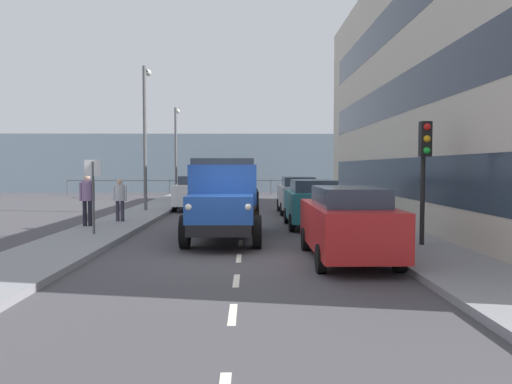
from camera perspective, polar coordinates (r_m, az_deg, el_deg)
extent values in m
plane|color=#423F44|center=(21.57, -1.45, -2.96)|extent=(80.00, 80.00, 0.00)
cube|color=gray|center=(22.00, 10.61, -2.70)|extent=(2.22, 37.55, 0.15)
cube|color=gray|center=(22.10, -13.45, -2.70)|extent=(2.22, 37.55, 0.15)
cube|color=silver|center=(7.68, -2.66, -13.63)|extent=(0.12, 1.10, 0.01)
cube|color=silver|center=(9.81, -2.24, -9.98)|extent=(0.12, 1.10, 0.01)
cube|color=silver|center=(12.14, -1.96, -7.49)|extent=(0.12, 1.10, 0.01)
cube|color=silver|center=(14.49, -1.77, -5.80)|extent=(0.12, 1.10, 0.01)
cube|color=silver|center=(17.22, -1.61, -4.42)|extent=(0.12, 1.10, 0.01)
cube|color=silver|center=(19.52, -1.52, -3.56)|extent=(0.12, 1.10, 0.01)
cube|color=silver|center=(21.97, -1.44, -2.84)|extent=(0.12, 1.10, 0.01)
cube|color=silver|center=(24.95, -1.36, -2.16)|extent=(0.12, 1.10, 0.01)
cube|color=silver|center=(27.24, -1.31, -1.74)|extent=(0.12, 1.10, 0.01)
cube|color=silver|center=(29.60, -1.27, -1.37)|extent=(0.12, 1.10, 0.01)
cube|color=silver|center=(32.43, -1.23, -1.00)|extent=(0.12, 1.10, 0.01)
cube|color=silver|center=(34.79, -1.20, -0.74)|extent=(0.12, 1.10, 0.01)
cube|color=silver|center=(37.23, -1.18, -0.50)|extent=(0.12, 1.10, 0.01)
cube|color=beige|center=(21.91, 23.96, 10.65)|extent=(7.13, 25.54, 10.50)
cube|color=#2D3847|center=(20.48, 14.75, 1.69)|extent=(0.08, 21.71, 1.40)
cube|color=#2D3847|center=(20.64, 14.86, 10.04)|extent=(0.08, 21.71, 1.40)
cube|color=#2D3847|center=(21.23, 14.96, 18.10)|extent=(0.08, 21.71, 1.40)
cube|color=gray|center=(43.23, -1.13, 3.27)|extent=(80.00, 0.80, 5.00)
cylinder|color=#4C5156|center=(41.98, 18.33, 0.55)|extent=(0.08, 0.08, 1.20)
cylinder|color=#4C5156|center=(41.37, 15.71, 0.55)|extent=(0.08, 0.08, 1.20)
cylinder|color=#4C5156|center=(40.85, 13.02, 0.56)|extent=(0.08, 0.08, 1.20)
cylinder|color=#4C5156|center=(40.42, 10.26, 0.56)|extent=(0.08, 0.08, 1.20)
cylinder|color=#4C5156|center=(40.08, 7.45, 0.56)|extent=(0.08, 0.08, 1.20)
cylinder|color=#4C5156|center=(39.84, 4.61, 0.57)|extent=(0.08, 0.08, 1.20)
cylinder|color=#4C5156|center=(39.70, 1.73, 0.57)|extent=(0.08, 0.08, 1.20)
cylinder|color=#4C5156|center=(39.67, -1.16, 0.56)|extent=(0.08, 0.08, 1.20)
cylinder|color=#4C5156|center=(39.73, -4.04, 0.56)|extent=(0.08, 0.08, 1.20)
cylinder|color=#4C5156|center=(39.89, -6.91, 0.56)|extent=(0.08, 0.08, 1.20)
cylinder|color=#4C5156|center=(40.15, -9.75, 0.55)|extent=(0.08, 0.08, 1.20)
cylinder|color=#4C5156|center=(40.51, -12.54, 0.54)|extent=(0.08, 0.08, 1.20)
cylinder|color=#4C5156|center=(40.97, -15.28, 0.54)|extent=(0.08, 0.08, 1.20)
cylinder|color=#4C5156|center=(41.51, -17.96, 0.53)|extent=(0.08, 0.08, 1.20)
cylinder|color=#4C5156|center=(42.14, -20.56, 0.52)|extent=(0.08, 0.08, 1.20)
cube|color=#4C5156|center=(39.65, -1.16, 1.32)|extent=(28.00, 0.08, 0.08)
cube|color=black|center=(15.21, -3.64, -3.13)|extent=(1.64, 5.60, 0.30)
cube|color=#1E479E|center=(13.32, -4.04, -1.82)|extent=(1.72, 1.90, 0.70)
cube|color=silver|center=(12.43, -4.28, -2.29)|extent=(1.16, 0.08, 0.56)
sphere|color=white|center=(12.40, -0.89, -1.69)|extent=(0.20, 0.20, 0.20)
sphere|color=white|center=(12.49, -7.65, -1.69)|extent=(0.20, 0.20, 0.20)
cube|color=#1E479E|center=(14.80, -3.72, 0.88)|extent=(1.93, 1.34, 1.15)
cube|color=#2D3847|center=(14.79, -3.73, 2.72)|extent=(1.78, 1.23, 0.56)
cube|color=#2D2319|center=(16.52, -3.42, -1.85)|extent=(2.10, 2.80, 0.16)
cube|color=black|center=(16.48, 0.08, -0.74)|extent=(0.08, 2.80, 0.56)
cube|color=black|center=(16.57, -6.90, -0.74)|extent=(0.08, 2.80, 0.56)
cylinder|color=black|center=(13.54, 0.10, -4.50)|extent=(0.24, 0.90, 0.90)
cylinder|color=black|center=(13.64, -8.06, -4.47)|extent=(0.24, 0.90, 0.90)
cylinder|color=black|center=(16.74, -0.07, -3.09)|extent=(0.24, 0.90, 0.90)
cylinder|color=black|center=(16.82, -6.67, -3.08)|extent=(0.24, 0.90, 0.90)
cube|color=#B21E1E|center=(11.97, 10.24, -3.83)|extent=(1.71, 4.54, 1.00)
cube|color=#2D3847|center=(11.71, 10.46, -0.49)|extent=(1.40, 2.49, 0.42)
cylinder|color=black|center=(13.29, 5.61, -5.31)|extent=(0.18, 0.60, 0.60)
cylinder|color=black|center=(13.56, 12.46, -5.20)|extent=(0.18, 0.60, 0.60)
cylinder|color=black|center=(10.53, 7.33, -7.47)|extent=(0.18, 0.60, 0.60)
cylinder|color=black|center=(10.88, 15.88, -7.22)|extent=(0.18, 0.60, 0.60)
cube|color=#1E6670|center=(18.36, 6.36, -1.49)|extent=(1.76, 3.89, 1.00)
cube|color=#2D3847|center=(18.12, 6.45, 0.71)|extent=(1.44, 2.14, 0.42)
cylinder|color=black|center=(19.51, 3.47, -2.69)|extent=(0.18, 0.60, 0.60)
cylinder|color=black|center=(19.71, 8.33, -2.66)|extent=(0.18, 0.60, 0.60)
cylinder|color=black|center=(17.12, 4.07, -3.47)|extent=(0.18, 0.60, 0.60)
cylinder|color=black|center=(17.34, 9.59, -3.42)|extent=(0.18, 0.60, 0.60)
cube|color=#B7BABF|center=(23.78, 4.72, -0.49)|extent=(1.69, 3.94, 1.00)
cube|color=#2D3847|center=(23.55, 4.77, 1.20)|extent=(1.38, 2.17, 0.42)
cylinder|color=black|center=(24.97, 2.61, -1.48)|extent=(0.18, 0.60, 0.60)
cylinder|color=black|center=(25.12, 6.26, -1.46)|extent=(0.18, 0.60, 0.60)
cylinder|color=black|center=(22.54, 2.98, -1.94)|extent=(0.18, 0.60, 0.60)
cylinder|color=black|center=(22.70, 7.02, -1.93)|extent=(0.18, 0.60, 0.60)
cube|color=white|center=(26.04, -6.92, -0.21)|extent=(1.78, 4.50, 1.00)
cube|color=#2D3847|center=(26.21, -6.88, 1.36)|extent=(1.46, 2.47, 0.42)
cylinder|color=black|center=(24.61, -5.30, -1.55)|extent=(0.18, 0.60, 0.60)
cylinder|color=black|center=(24.80, -9.20, -1.54)|extent=(0.18, 0.60, 0.60)
cylinder|color=black|center=(27.38, -4.84, -1.10)|extent=(0.18, 0.60, 0.60)
cylinder|color=black|center=(27.55, -8.35, -1.10)|extent=(0.18, 0.60, 0.60)
cube|color=navy|center=(31.61, -5.84, 0.33)|extent=(1.81, 4.61, 1.00)
cube|color=#2D3847|center=(31.79, -5.81, 1.62)|extent=(1.48, 2.54, 0.42)
cylinder|color=black|center=(30.15, -4.45, -0.74)|extent=(0.18, 0.60, 0.60)
cylinder|color=black|center=(30.31, -7.69, -0.74)|extent=(0.18, 0.60, 0.60)
cylinder|color=black|center=(33.00, -4.13, -0.43)|extent=(0.18, 0.60, 0.60)
cylinder|color=black|center=(33.14, -7.10, -0.43)|extent=(0.18, 0.60, 0.60)
cube|color=black|center=(38.16, -4.97, 0.76)|extent=(1.80, 4.21, 1.00)
cube|color=#2D3847|center=(38.34, -4.96, 1.84)|extent=(1.48, 2.31, 0.42)
cylinder|color=black|center=(36.83, -3.79, -0.09)|extent=(0.18, 0.60, 0.60)
cylinder|color=black|center=(36.95, -6.44, -0.09)|extent=(0.18, 0.60, 0.60)
cylinder|color=black|center=(39.43, -3.59, 0.11)|extent=(0.18, 0.60, 0.60)
cylinder|color=black|center=(39.55, -6.07, 0.11)|extent=(0.18, 0.60, 0.60)
cylinder|color=black|center=(18.28, -18.27, -2.31)|extent=(0.14, 0.14, 0.87)
cylinder|color=black|center=(18.33, -18.81, -2.30)|extent=(0.14, 0.14, 0.87)
cylinder|color=gray|center=(18.25, -18.58, 0.13)|extent=(0.34, 0.34, 0.69)
cylinder|color=gray|center=(18.19, -17.92, 0.02)|extent=(0.09, 0.09, 0.63)
cylinder|color=gray|center=(18.32, -19.23, 0.02)|extent=(0.09, 0.09, 0.63)
sphere|color=tan|center=(18.24, -18.60, 1.58)|extent=(0.24, 0.24, 0.24)
cylinder|color=#383342|center=(19.52, -14.88, -2.09)|extent=(0.14, 0.14, 0.77)
cylinder|color=#383342|center=(19.56, -15.39, -2.08)|extent=(0.14, 0.14, 0.77)
cylinder|color=silver|center=(19.49, -15.16, -0.07)|extent=(0.34, 0.34, 0.61)
cylinder|color=silver|center=(19.44, -14.53, -0.16)|extent=(0.09, 0.09, 0.56)
cylinder|color=silver|center=(19.55, -15.79, -0.16)|extent=(0.09, 0.09, 0.56)
sphere|color=tan|center=(19.48, -15.18, 1.13)|extent=(0.21, 0.21, 0.21)
cylinder|color=black|center=(13.82, 18.35, 0.91)|extent=(0.12, 0.12, 3.20)
cube|color=black|center=(13.70, 18.61, 5.70)|extent=(0.28, 0.24, 0.90)
sphere|color=red|center=(13.61, 18.80, 6.99)|extent=(0.18, 0.18, 0.18)
sphere|color=orange|center=(13.59, 18.78, 5.73)|extent=(0.18, 0.18, 0.18)
sphere|color=green|center=(13.58, 18.76, 4.46)|extent=(0.18, 0.18, 0.18)
cylinder|color=#59595B|center=(24.45, -12.47, 5.95)|extent=(0.16, 0.16, 6.77)
cylinder|color=#59595B|center=(25.29, -12.34, 13.35)|extent=(0.10, 0.90, 0.10)
sphere|color=silver|center=(25.71, -12.13, 13.07)|extent=(0.32, 0.32, 0.32)
cylinder|color=#59595B|center=(34.43, -9.06, 4.44)|extent=(0.16, 0.16, 6.02)
cylinder|color=#59595B|center=(35.08, -8.99, 9.17)|extent=(0.10, 0.90, 0.10)
sphere|color=silver|center=(35.51, -8.89, 9.02)|extent=(0.32, 0.32, 0.32)
cylinder|color=#4C4C4C|center=(16.06, -17.93, -0.62)|extent=(0.07, 0.07, 2.20)
cube|color=silver|center=(16.03, -17.98, 2.60)|extent=(0.50, 0.04, 0.50)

